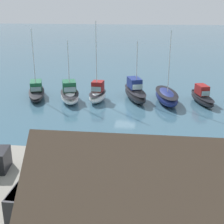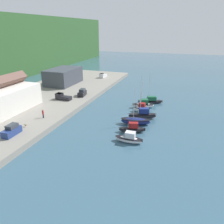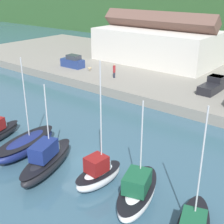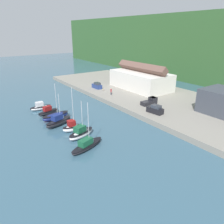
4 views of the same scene
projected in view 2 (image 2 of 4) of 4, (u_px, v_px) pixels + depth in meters
name	position (u px, v px, depth m)	size (l,w,h in m)	color
ground_plane	(134.00, 116.00, 57.38)	(320.00, 320.00, 0.00)	#385B70
quay_promenade	(37.00, 102.00, 66.29)	(101.23, 29.75, 1.32)	gray
yacht_club_building	(63.00, 76.00, 84.17)	(14.83, 9.24, 5.90)	#3D424C
moored_boat_0	(129.00, 139.00, 43.93)	(2.07, 5.77, 2.30)	silver
moored_boat_1	(132.00, 129.00, 48.21)	(3.08, 6.17, 2.31)	black
moored_boat_2	(136.00, 121.00, 52.17)	(3.62, 7.46, 8.97)	navy
moored_boat_3	(143.00, 115.00, 55.35)	(4.18, 7.49, 7.55)	black
moored_boat_4	(141.00, 109.00, 59.87)	(2.23, 4.64, 9.94)	white
moored_boat_5	(143.00, 105.00, 63.10)	(4.10, 6.75, 7.71)	white
moored_boat_6	(151.00, 101.00, 67.05)	(4.36, 8.05, 8.91)	black
parked_car_0	(12.00, 131.00, 44.13)	(4.26, 1.93, 2.16)	navy
parked_car_1	(82.00, 93.00, 69.93)	(4.42, 2.39, 2.16)	black
pickup_truck_0	(103.00, 76.00, 95.97)	(4.76, 2.06, 1.90)	silver
pickup_truck_1	(62.00, 97.00, 66.11)	(2.08, 4.77, 1.90)	black
person_on_quay	(43.00, 114.00, 52.39)	(0.40, 0.40, 2.14)	#232838
dog_on_quay	(25.00, 125.00, 47.81)	(0.34, 0.88, 0.68)	tan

